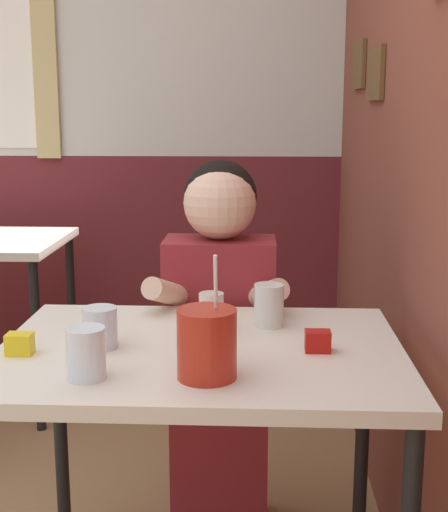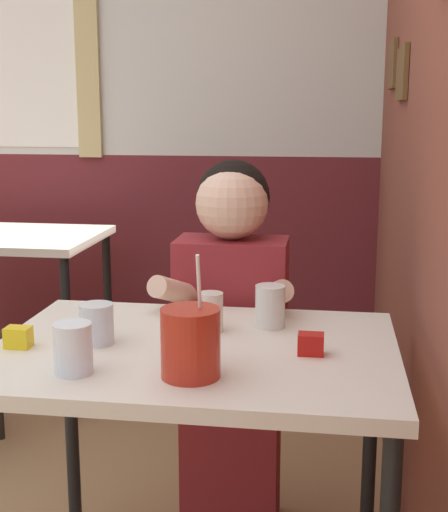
{
  "view_description": "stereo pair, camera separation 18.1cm",
  "coord_description": "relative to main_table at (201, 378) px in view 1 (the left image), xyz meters",
  "views": [
    {
      "loc": [
        0.87,
        -1.37,
        1.33
      ],
      "look_at": [
        0.78,
        0.4,
        0.97
      ],
      "focal_mm": 50.0,
      "sensor_mm": 36.0,
      "label": 1
    },
    {
      "loc": [
        1.05,
        -1.35,
        1.33
      ],
      "look_at": [
        0.78,
        0.4,
        0.97
      ],
      "focal_mm": 50.0,
      "sensor_mm": 36.0,
      "label": 2
    }
  ],
  "objects": [
    {
      "name": "main_table",
      "position": [
        0.0,
        0.0,
        0.0
      ],
      "size": [
        0.97,
        0.72,
        0.77
      ],
      "color": "beige",
      "rests_on": "ground_plane"
    },
    {
      "name": "brick_wall_right",
      "position": [
        0.58,
        0.87,
        0.66
      ],
      "size": [
        0.08,
        4.26,
        2.7
      ],
      "color": "brown",
      "rests_on": "ground_plane"
    },
    {
      "name": "glass_center",
      "position": [
        0.17,
        0.18,
        0.13
      ],
      "size": [
        0.08,
        0.08,
        0.11
      ],
      "color": "silver",
      "rests_on": "main_table"
    },
    {
      "name": "person_seated",
      "position": [
        0.02,
        0.5,
        -0.05
      ],
      "size": [
        0.42,
        0.42,
        1.18
      ],
      "color": "maroon",
      "rests_on": "ground_plane"
    },
    {
      "name": "condiment_ketchup",
      "position": [
        0.28,
        -0.02,
        0.1
      ],
      "size": [
        0.06,
        0.04,
        0.05
      ],
      "color": "#B7140F",
      "rests_on": "main_table"
    },
    {
      "name": "glass_by_brick",
      "position": [
        -0.24,
        -0.02,
        0.13
      ],
      "size": [
        0.08,
        0.08,
        0.1
      ],
      "color": "silver",
      "rests_on": "main_table"
    },
    {
      "name": "condiment_mustard",
      "position": [
        -0.42,
        -0.07,
        0.1
      ],
      "size": [
        0.06,
        0.04,
        0.05
      ],
      "color": "yellow",
      "rests_on": "main_table"
    },
    {
      "name": "glass_far_side",
      "position": [
        0.02,
        0.12,
        0.13
      ],
      "size": [
        0.06,
        0.06,
        0.1
      ],
      "color": "silver",
      "rests_on": "main_table"
    },
    {
      "name": "back_wall",
      "position": [
        -0.75,
        2.03,
        0.67
      ],
      "size": [
        5.58,
        0.09,
        2.7
      ],
      "color": "silver",
      "rests_on": "ground_plane"
    },
    {
      "name": "cocktail_pitcher",
      "position": [
        0.03,
        -0.2,
        0.15
      ],
      "size": [
        0.13,
        0.13,
        0.27
      ],
      "color": "#B22819",
      "rests_on": "main_table"
    },
    {
      "name": "glass_near_pitcher",
      "position": [
        -0.22,
        -0.22,
        0.13
      ],
      "size": [
        0.08,
        0.08,
        0.11
      ],
      "color": "silver",
      "rests_on": "main_table"
    }
  ]
}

